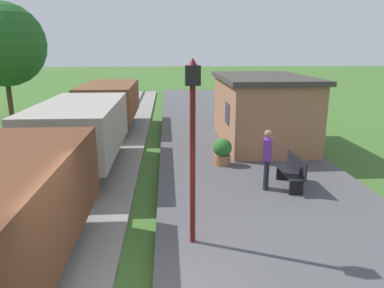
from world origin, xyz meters
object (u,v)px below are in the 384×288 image
object	(u,v)px
person_waiting	(267,157)
potted_planter	(222,151)
bench_near_hut	(292,171)
bench_down_platform	(233,113)
station_hut	(261,109)
freight_train	(80,132)
tree_field_left	(3,45)
lamp_post_near	(193,120)

from	to	relation	value
person_waiting	potted_planter	size ratio (longest dim) A/B	1.87
bench_near_hut	bench_down_platform	distance (m)	9.50
bench_near_hut	bench_down_platform	bearing A→B (deg)	90.00
station_hut	person_waiting	distance (m)	5.43
freight_train	bench_down_platform	world-z (taller)	freight_train
bench_near_hut	potted_planter	world-z (taller)	potted_planter
potted_planter	tree_field_left	world-z (taller)	tree_field_left
bench_near_hut	lamp_post_near	distance (m)	4.68
freight_train	potted_planter	world-z (taller)	freight_train
freight_train	lamp_post_near	distance (m)	6.45
potted_planter	lamp_post_near	distance (m)	5.66
lamp_post_near	person_waiting	bearing A→B (deg)	50.80
bench_down_platform	tree_field_left	bearing A→B (deg)	168.96
lamp_post_near	tree_field_left	xyz separation A→B (m)	(-9.48, 14.83, 1.49)
station_hut	lamp_post_near	bearing A→B (deg)	-113.03
person_waiting	potted_planter	xyz separation A→B (m)	(-0.90, 2.30, -0.46)
freight_train	station_hut	xyz separation A→B (m)	(6.80, 2.74, 0.26)
bench_down_platform	person_waiting	world-z (taller)	person_waiting
freight_train	bench_near_hut	bearing A→B (deg)	-20.79
station_hut	potted_planter	distance (m)	3.74
station_hut	tree_field_left	distance (m)	14.82
freight_train	person_waiting	xyz separation A→B (m)	(5.64, -2.54, -0.21)
freight_train	lamp_post_near	bearing A→B (deg)	-57.62
bench_down_platform	person_waiting	bearing A→B (deg)	-94.62
bench_near_hut	lamp_post_near	bearing A→B (deg)	-136.52
station_hut	tree_field_left	world-z (taller)	tree_field_left
freight_train	tree_field_left	bearing A→B (deg)	122.72
bench_near_hut	bench_down_platform	size ratio (longest dim) A/B	1.00
potted_planter	freight_train	bearing A→B (deg)	177.12
bench_down_platform	lamp_post_near	size ratio (longest dim) A/B	0.41
freight_train	potted_planter	distance (m)	4.79
station_hut	tree_field_left	xyz separation A→B (m)	(-12.91, 6.77, 2.64)
station_hut	person_waiting	world-z (taller)	station_hut
station_hut	potted_planter	xyz separation A→B (m)	(-2.06, -2.98, -0.93)
station_hut	bench_near_hut	world-z (taller)	station_hut
potted_planter	tree_field_left	size ratio (longest dim) A/B	0.14
station_hut	bench_down_platform	distance (m)	4.44
person_waiting	potted_planter	distance (m)	2.51
bench_down_platform	lamp_post_near	xyz separation A→B (m)	(-3.04, -12.39, 2.08)
potted_planter	tree_field_left	distance (m)	15.02
bench_near_hut	person_waiting	size ratio (longest dim) A/B	0.88
station_hut	bench_down_platform	bearing A→B (deg)	95.08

